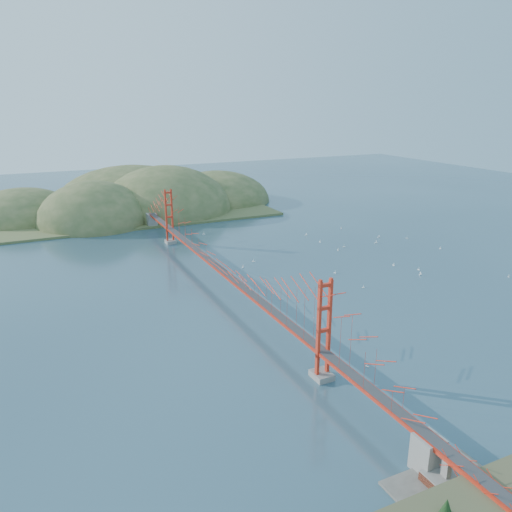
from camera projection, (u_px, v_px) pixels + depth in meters
name	position (u px, v px, depth m)	size (l,w,h in m)	color
ground	(222.00, 289.00, 81.10)	(320.00, 320.00, 0.00)	#2C4858
bridge	(221.00, 248.00, 79.16)	(2.20, 94.40, 12.00)	gray
approach_viaduct	(489.00, 495.00, 35.55)	(1.40, 12.00, 3.38)	red
promontory	(449.00, 490.00, 39.22)	(9.00, 6.00, 0.24)	#59544C
fort	(446.00, 477.00, 39.82)	(3.70, 2.30, 1.75)	maroon
far_headlands	(140.00, 209.00, 141.11)	(84.00, 58.00, 25.00)	olive
sailboat_11	(407.00, 238.00, 110.67)	(0.63, 0.63, 0.66)	white
sailboat_6	(363.00, 287.00, 81.61)	(0.52, 0.52, 0.57)	white
sailboat_17	(376.00, 242.00, 107.06)	(0.65, 0.63, 0.73)	white
sailboat_3	(243.00, 267.00, 91.35)	(0.70, 0.70, 0.73)	white
sailboat_14	(394.00, 265.00, 92.62)	(0.47, 0.58, 0.68)	white
sailboat_2	(420.00, 274.00, 87.63)	(0.62, 0.55, 0.71)	white
sailboat_5	(419.00, 269.00, 90.23)	(0.46, 0.56, 0.65)	white
sailboat_9	(440.00, 248.00, 102.99)	(0.45, 0.53, 0.61)	white
sailboat_7	(306.00, 235.00, 113.26)	(0.58, 0.48, 0.67)	white
sailboat_1	(344.00, 246.00, 104.18)	(0.69, 0.69, 0.73)	white
sailboat_12	(204.00, 234.00, 113.92)	(0.64, 0.55, 0.73)	white
sailboat_8	(341.00, 228.00, 118.82)	(0.60, 0.60, 0.62)	white
sailboat_16	(253.00, 261.00, 94.82)	(0.66, 0.66, 0.69)	white
sailboat_13	(509.00, 276.00, 86.53)	(0.56, 0.56, 0.59)	white
sailboat_4	(338.00, 250.00, 101.91)	(0.59, 0.62, 0.69)	white
sailboat_0	(335.00, 272.00, 88.55)	(0.51, 0.53, 0.60)	white
sailboat_10	(367.00, 366.00, 57.49)	(0.50, 0.50, 0.56)	white
sailboat_15	(320.00, 242.00, 107.72)	(0.49, 0.59, 0.68)	white
sailboat_extra_0	(379.00, 237.00, 111.47)	(0.59, 0.56, 0.66)	white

